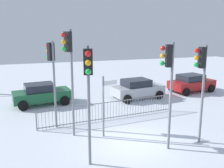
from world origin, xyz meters
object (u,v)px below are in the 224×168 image
traffic_light_foreground_right (52,65)px  car_red_mid (191,83)px  traffic_light_foreground_left (69,60)px  traffic_light_mid_right (168,72)px  car_silver_near (137,88)px  direction_sign_post (105,103)px  car_green_trailing (41,94)px  traffic_light_rear_right (88,80)px  traffic_light_mid_left (201,72)px

traffic_light_foreground_right → car_red_mid: size_ratio=1.12×
car_red_mid → traffic_light_foreground_left: bearing=-160.6°
traffic_light_mid_right → car_red_mid: size_ratio=1.14×
car_silver_near → car_red_mid: bearing=-1.9°
direction_sign_post → car_green_trailing: 6.95m
direction_sign_post → car_red_mid: (9.28, 6.27, -0.89)m
traffic_light_foreground_left → car_red_mid: bearing=-93.0°
traffic_light_foreground_right → car_silver_near: traffic_light_foreground_right is taller
traffic_light_mid_right → car_silver_near: traffic_light_mid_right is taller
traffic_light_rear_right → traffic_light_mid_right: 3.43m
traffic_light_mid_left → car_green_trailing: bearing=46.2°
traffic_light_rear_right → car_red_mid: 13.95m
traffic_light_rear_right → traffic_light_foreground_right: traffic_light_foreground_right is taller
direction_sign_post → car_silver_near: direction_sign_post is taller
traffic_light_foreground_left → traffic_light_foreground_right: 1.72m
direction_sign_post → car_green_trailing: (-2.64, 6.36, -0.89)m
traffic_light_mid_left → traffic_light_mid_right: (-1.68, -0.12, 0.10)m
car_red_mid → traffic_light_foreground_right: bearing=-168.5°
traffic_light_rear_right → car_red_mid: (10.57, 8.74, -2.54)m
traffic_light_rear_right → car_green_trailing: 9.28m
traffic_light_foreground_left → car_silver_near: bearing=-78.6°
traffic_light_foreground_left → car_green_trailing: (-1.12, 5.89, -2.93)m
traffic_light_mid_right → car_red_mid: traffic_light_mid_right is taller
traffic_light_mid_left → traffic_light_foreground_right: bearing=64.9°
traffic_light_foreground_right → car_green_trailing: (-0.46, 4.35, -2.54)m
traffic_light_mid_left → traffic_light_foreground_left: bearing=74.0°
traffic_light_mid_left → direction_sign_post: 4.55m
traffic_light_rear_right → car_red_mid: bearing=-128.5°
direction_sign_post → traffic_light_mid_right: bearing=-57.1°
traffic_light_foreground_left → direction_sign_post: (1.52, -0.47, -2.04)m
car_green_trailing → car_silver_near: bearing=-12.5°
traffic_light_rear_right → car_green_trailing: traffic_light_rear_right is taller
traffic_light_mid_right → car_red_mid: (7.17, 8.34, -2.58)m
car_silver_near → car_green_trailing: bearing=167.3°
traffic_light_mid_left → traffic_light_foreground_right: size_ratio=0.98×
car_red_mid → car_silver_near: bearing=176.9°
traffic_light_foreground_left → car_silver_near: 8.34m
traffic_light_foreground_left → car_green_trailing: traffic_light_foreground_left is taller
traffic_light_mid_left → traffic_light_mid_right: 1.69m
traffic_light_rear_right → direction_sign_post: size_ratio=1.53×
traffic_light_mid_right → car_silver_near: (2.11, 7.83, -2.58)m
traffic_light_foreground_left → traffic_light_mid_right: size_ratio=1.11×
traffic_light_rear_right → direction_sign_post: (1.30, 2.47, -1.65)m
traffic_light_mid_left → direction_sign_post: size_ratio=1.50×
traffic_light_rear_right → direction_sign_post: 3.24m
traffic_light_mid_right → car_green_trailing: bearing=46.2°
traffic_light_mid_left → car_green_trailing: size_ratio=1.11×
traffic_light_foreground_left → traffic_light_rear_right: bearing=153.1°
traffic_light_mid_left → traffic_light_rear_right: bearing=104.3°
traffic_light_foreground_left → direction_sign_post: traffic_light_foreground_left is taller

